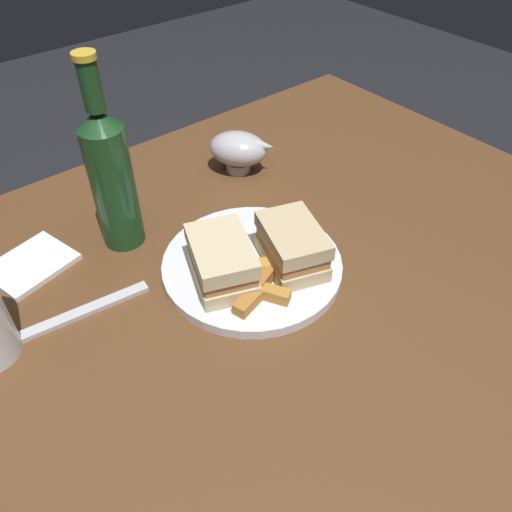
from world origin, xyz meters
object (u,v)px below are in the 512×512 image
at_px(sandwich_half_right, 292,246).
at_px(gravy_boat, 239,149).
at_px(sandwich_half_left, 222,261).
at_px(fork, 82,312).
at_px(cider_bottle, 111,176).
at_px(napkin, 31,264).
at_px(plate, 253,265).

height_order(sandwich_half_right, gravy_boat, sandwich_half_right).
height_order(sandwich_half_left, fork, sandwich_half_left).
relative_size(sandwich_half_right, fork, 0.70).
xyz_separation_m(gravy_boat, cider_bottle, (0.25, 0.04, 0.07)).
relative_size(cider_bottle, napkin, 2.58).
xyz_separation_m(gravy_boat, fork, (0.37, 0.14, -0.04)).
height_order(napkin, fork, napkin).
distance_m(napkin, fork, 0.13).
bearing_deg(plate, sandwich_half_left, 0.29).
bearing_deg(sandwich_half_left, fork, -23.40).
bearing_deg(sandwich_half_left, napkin, -47.20).
bearing_deg(cider_bottle, gravy_boat, -171.09).
bearing_deg(sandwich_half_left, plate, -179.71).
xyz_separation_m(plate, cider_bottle, (0.11, -0.17, 0.11)).
height_order(sandwich_half_left, napkin, sandwich_half_left).
bearing_deg(napkin, cider_bottle, 167.06).
height_order(plate, sandwich_half_right, sandwich_half_right).
xyz_separation_m(sandwich_half_right, cider_bottle, (0.15, -0.21, 0.07)).
xyz_separation_m(plate, napkin, (0.24, -0.21, -0.00)).
distance_m(plate, napkin, 0.32).
relative_size(gravy_boat, cider_bottle, 0.44).
bearing_deg(sandwich_half_left, sandwich_half_right, 158.46).
xyz_separation_m(sandwich_half_left, gravy_boat, (-0.20, -0.21, -0.00)).
bearing_deg(plate, gravy_boat, -123.54).
bearing_deg(cider_bottle, sandwich_half_left, 107.86).
xyz_separation_m(sandwich_half_left, fork, (0.17, -0.07, -0.04)).
relative_size(sandwich_half_left, gravy_boat, 1.05).
height_order(gravy_boat, fork, gravy_boat).
relative_size(sandwich_half_left, fork, 0.73).
bearing_deg(sandwich_half_right, plate, -43.36).
height_order(gravy_boat, cider_bottle, cider_bottle).
distance_m(plate, sandwich_half_left, 0.07).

